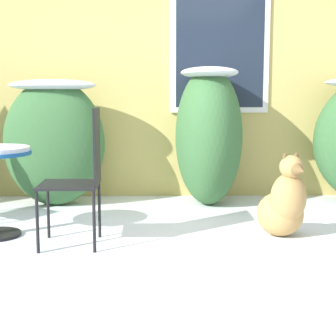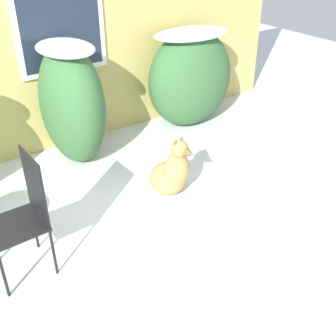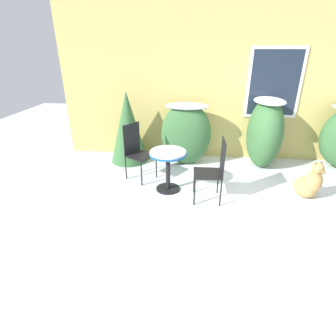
% 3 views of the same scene
% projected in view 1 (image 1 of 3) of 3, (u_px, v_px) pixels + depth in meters
% --- Properties ---
extents(ground_plane, '(16.00, 16.00, 0.00)m').
position_uv_depth(ground_plane, '(169.00, 251.00, 3.87)').
color(ground_plane, white).
extents(house_wall, '(8.00, 0.10, 3.22)m').
position_uv_depth(house_wall, '(168.00, 55.00, 5.82)').
color(house_wall, tan).
rests_on(house_wall, ground_plane).
extents(shrub_left, '(1.07, 0.65, 1.33)m').
position_uv_depth(shrub_left, '(54.00, 140.00, 5.42)').
color(shrub_left, '#386638').
rests_on(shrub_left, ground_plane).
extents(shrub_middle, '(0.71, 1.03, 1.46)m').
position_uv_depth(shrub_middle, '(209.00, 133.00, 5.46)').
color(shrub_middle, '#386638').
rests_on(shrub_middle, ground_plane).
extents(patio_chair_far_side, '(0.47, 0.47, 1.07)m').
position_uv_depth(patio_chair_far_side, '(81.00, 172.00, 3.97)').
color(patio_chair_far_side, black).
rests_on(patio_chair_far_side, ground_plane).
extents(dog, '(0.49, 0.60, 0.71)m').
position_uv_depth(dog, '(284.00, 205.00, 4.23)').
color(dog, tan).
rests_on(dog, ground_plane).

